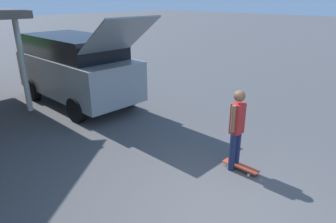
% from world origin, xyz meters
% --- Properties ---
extents(ground_plane, '(120.00, 120.00, 0.00)m').
position_xyz_m(ground_plane, '(0.00, 0.00, 0.00)').
color(ground_plane, '#49494C').
extents(suv_parked, '(2.11, 5.25, 2.87)m').
position_xyz_m(suv_parked, '(1.42, 6.70, 1.19)').
color(suv_parked, gray).
rests_on(suv_parked, ground_plane).
extents(skateboarder, '(0.41, 0.22, 1.67)m').
position_xyz_m(skateboarder, '(1.40, 0.76, 0.92)').
color(skateboarder, '#192347').
rests_on(skateboarder, ground_plane).
extents(skateboard, '(0.21, 0.77, 0.10)m').
position_xyz_m(skateboard, '(1.43, 0.61, 0.08)').
color(skateboard, '#B73D23').
rests_on(skateboard, ground_plane).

